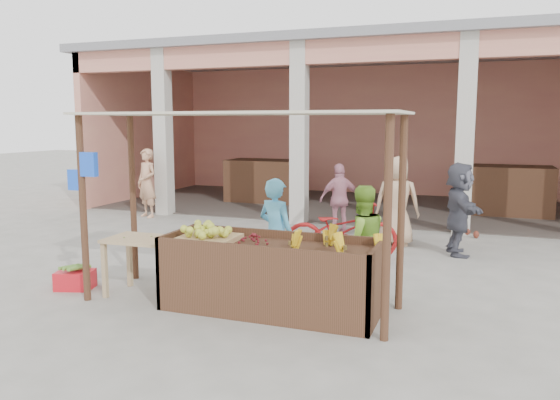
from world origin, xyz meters
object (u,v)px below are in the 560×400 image
at_px(red_crate, 75,280).
at_px(motorcycle, 341,229).
at_px(fruit_stall, 271,278).
at_px(vendor_blue, 276,230).
at_px(vendor_green, 361,239).
at_px(side_table, 144,248).

bearing_deg(red_crate, motorcycle, 25.16).
height_order(fruit_stall, red_crate, fruit_stall).
distance_m(vendor_blue, vendor_green, 1.17).
relative_size(red_crate, vendor_blue, 0.30).
bearing_deg(vendor_blue, vendor_green, -159.92).
distance_m(side_table, red_crate, 1.18).
relative_size(side_table, vendor_green, 0.63).
xyz_separation_m(side_table, vendor_blue, (1.51, 0.89, 0.18)).
xyz_separation_m(red_crate, vendor_blue, (2.57, 0.98, 0.69)).
xyz_separation_m(fruit_stall, motorcycle, (0.21, 2.70, 0.11)).
bearing_deg(red_crate, vendor_green, -2.72).
relative_size(red_crate, motorcycle, 0.24).
height_order(fruit_stall, vendor_green, vendor_green).
bearing_deg(vendor_blue, side_table, 49.59).
relative_size(side_table, motorcycle, 0.49).
bearing_deg(red_crate, vendor_blue, 3.22).
xyz_separation_m(side_table, motorcycle, (1.98, 2.72, -0.12)).
height_order(side_table, vendor_green, vendor_green).
relative_size(vendor_green, motorcycle, 0.79).
distance_m(red_crate, motorcycle, 4.16).
xyz_separation_m(vendor_blue, vendor_green, (1.17, 0.02, -0.04)).
relative_size(fruit_stall, side_table, 2.68).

